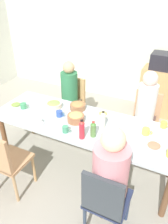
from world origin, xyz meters
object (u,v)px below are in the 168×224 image
Objects in this scene: chair_0 at (5,160)px; chair_3 at (105,201)px; plate_2 at (103,114)px; microwave at (165,61)px; cup_1 at (146,131)px; bottle_0 at (103,120)px; chair_1 at (145,118)px; cup_6 at (164,125)px; person_3 at (110,174)px; cup_2 at (38,122)px; person_2 at (69,92)px; cup_0 at (24,106)px; bottle_2 at (93,129)px; cup_7 at (66,129)px; plate_1 at (154,146)px; cup_3 at (121,144)px; plate_0 at (16,105)px; bowl_0 at (76,117)px; bowl_1 at (54,105)px; bowl_2 at (78,106)px; dining_table at (84,127)px; person_1 at (145,107)px; side_cabinet at (159,92)px; cup_4 at (60,114)px; chair_2 at (72,101)px; bottle_1 at (82,130)px.

chair_3 is at bearing 0.00° from chair_0.
microwave reaches higher than plate_2.
bottle_0 reaches higher than cup_1.
chair_1 is 0.62m from cup_6.
chair_0 is at bearing -175.88° from person_3.
cup_6 reaches higher than cup_2.
person_2 is 1.50m from cup_1.
bottle_2 is at bearing -7.78° from cup_0.
chair_0 is 8.29× the size of cup_7.
cup_3 reaches higher than plate_1.
microwave is at bearing 50.26° from plate_0.
chair_0 is 1.07m from bottle_2.
bowl_0 is (0.51, 0.77, 0.28)m from chair_0.
bowl_1 is 2.06× the size of cup_6.
person_2 is at bearing 131.45° from bowl_2.
chair_1 is (0.61, 0.79, -0.15)m from dining_table.
person_2 is at bearing 125.17° from bowl_0.
cup_2 is (-1.10, -0.99, 0.02)m from person_1.
cup_3 is 0.14× the size of side_cabinet.
bottle_2 reaches higher than cup_4.
bowl_0 is 2.15m from side_cabinet.
cup_1 is 0.93m from cup_7.
cup_0 is 1.12× the size of cup_7.
plate_0 is at bearing -152.93° from chair_1.
microwave is (0.86, 1.70, 0.26)m from bowl_2.
dining_table is 1.01m from chair_1.
chair_2 is at bearing 138.47° from cup_3.
cup_2 is at bearing -156.36° from cup_6.
chair_1 is 1.03m from bowl_2.
cup_6 is (0.03, 0.43, 0.03)m from plate_1.
chair_3 reaches higher than bowl_1.
cup_6 is 0.44× the size of bottle_1.
bowl_0 reaches higher than plate_1.
bowl_2 is at bearing -53.85° from chair_2.
cup_4 reaches higher than plate_2.
plate_2 is 0.42× the size of microwave.
chair_2 is 1.61m from cup_3.
plate_0 is at bearing -129.74° from microwave.
person_2 is 1.24m from bottle_2.
chair_0 reaches higher than cup_7.
cup_7 reaches higher than plate_0.
cup_3 is (-0.04, 0.54, 0.27)m from chair_3.
cup_4 is (0.26, -0.81, 0.26)m from chair_2.
cup_4 is at bearing -69.76° from person_2.
bowl_0 is 2.02× the size of cup_6.
side_cabinet is (0.06, 2.22, -0.33)m from cup_3.
person_3 is 0.45m from cup_3.
chair_0 is 3.79× the size of plate_0.
bottle_1 is at bearing 33.86° from chair_0.
bowl_2 is 1.94m from side_cabinet.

